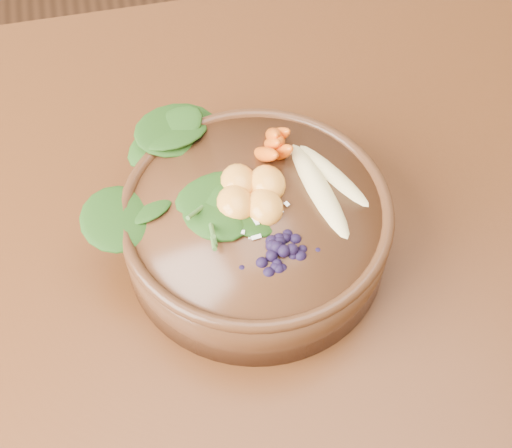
% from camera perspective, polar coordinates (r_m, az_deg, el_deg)
% --- Properties ---
extents(ground, '(4.00, 4.00, 0.00)m').
position_cam_1_polar(ground, '(1.52, 11.65, -15.59)').
color(ground, '#381E0F').
rests_on(ground, ground).
extents(dining_table, '(1.60, 0.90, 0.75)m').
position_cam_1_polar(dining_table, '(0.95, 18.15, -1.47)').
color(dining_table, '#331C0C').
rests_on(dining_table, ground).
extents(stoneware_bowl, '(0.32, 0.32, 0.08)m').
position_cam_1_polar(stoneware_bowl, '(0.76, 0.00, -0.44)').
color(stoneware_bowl, '#4A2916').
rests_on(stoneware_bowl, dining_table).
extents(kale_heap, '(0.21, 0.19, 0.04)m').
position_cam_1_polar(kale_heap, '(0.73, -4.87, 4.62)').
color(kale_heap, '#234914').
rests_on(kale_heap, stoneware_bowl).
extents(carrot_cluster, '(0.07, 0.07, 0.08)m').
position_cam_1_polar(carrot_cluster, '(0.75, 1.41, 8.46)').
color(carrot_cluster, orange).
rests_on(carrot_cluster, stoneware_bowl).
extents(banana_halves, '(0.09, 0.16, 0.03)m').
position_cam_1_polar(banana_halves, '(0.74, 5.72, 4.00)').
color(banana_halves, '#E0CC84').
rests_on(banana_halves, stoneware_bowl).
extents(mandarin_cluster, '(0.09, 0.10, 0.03)m').
position_cam_1_polar(mandarin_cluster, '(0.72, -0.37, 3.09)').
color(mandarin_cluster, orange).
rests_on(mandarin_cluster, stoneware_bowl).
extents(blueberry_pile, '(0.14, 0.12, 0.04)m').
position_cam_1_polar(blueberry_pile, '(0.68, 2.06, -1.28)').
color(blueberry_pile, black).
rests_on(blueberry_pile, stoneware_bowl).
extents(coconut_flakes, '(0.10, 0.08, 0.01)m').
position_cam_1_polar(coconut_flakes, '(0.71, 0.73, 0.37)').
color(coconut_flakes, white).
rests_on(coconut_flakes, stoneware_bowl).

